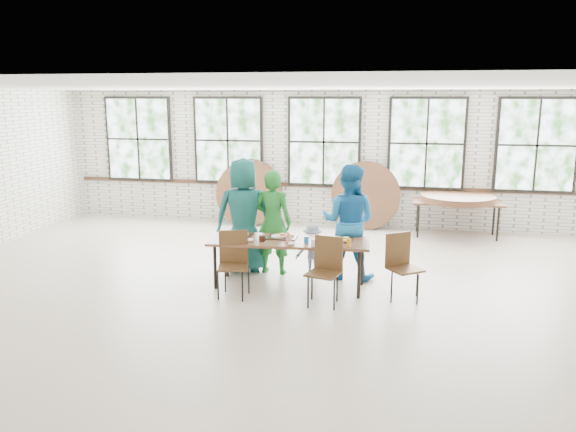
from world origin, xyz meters
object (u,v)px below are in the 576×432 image
at_px(chair_near_left, 233,258).
at_px(storage_table, 457,204).
at_px(chair_near_right, 326,265).
at_px(dining_table, 289,243).

xyz_separation_m(chair_near_left, storage_table, (3.51, 4.30, 0.13)).
distance_m(chair_near_right, storage_table, 4.87).
distance_m(dining_table, chair_near_right, 0.86).
bearing_deg(chair_near_right, dining_table, 153.94).
xyz_separation_m(dining_table, chair_near_right, (0.63, -0.56, -0.13)).
height_order(chair_near_left, storage_table, chair_near_left).
distance_m(chair_near_left, storage_table, 5.55).
height_order(chair_near_right, storage_table, chair_near_right).
bearing_deg(dining_table, chair_near_left, -149.61).
height_order(dining_table, chair_near_right, chair_near_right).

